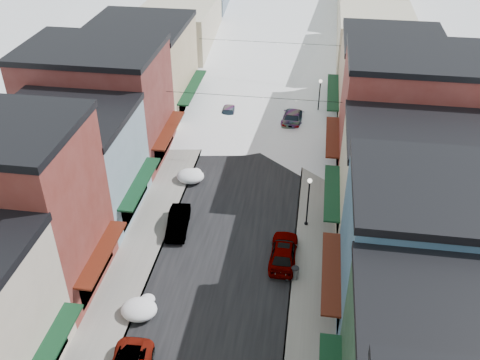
% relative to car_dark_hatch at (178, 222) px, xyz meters
% --- Properties ---
extents(road, '(10.00, 160.00, 0.01)m').
position_rel_car_dark_hatch_xyz_m(road, '(4.30, 32.39, -0.71)').
color(road, black).
rests_on(road, ground).
extents(sidewalk_left, '(3.20, 160.00, 0.15)m').
position_rel_car_dark_hatch_xyz_m(sidewalk_left, '(-2.30, 32.39, -0.64)').
color(sidewalk_left, gray).
rests_on(sidewalk_left, ground).
extents(sidewalk_right, '(3.20, 160.00, 0.15)m').
position_rel_car_dark_hatch_xyz_m(sidewalk_right, '(10.90, 32.39, -0.64)').
color(sidewalk_right, gray).
rests_on(sidewalk_right, ground).
extents(curb_left, '(0.10, 160.00, 0.15)m').
position_rel_car_dark_hatch_xyz_m(curb_left, '(-0.75, 32.39, -0.64)').
color(curb_left, slate).
rests_on(curb_left, ground).
extents(curb_right, '(0.10, 160.00, 0.15)m').
position_rel_car_dark_hatch_xyz_m(curb_right, '(9.35, 32.39, -0.64)').
color(curb_right, slate).
rests_on(curb_right, ground).
extents(bldg_l_brick_near, '(12.30, 8.20, 12.50)m').
position_rel_car_dark_hatch_xyz_m(bldg_l_brick_near, '(-9.39, -7.11, 5.54)').
color(bldg_l_brick_near, maroon).
rests_on(bldg_l_brick_near, ground).
extents(bldg_l_grayblue, '(11.30, 9.20, 9.00)m').
position_rel_car_dark_hatch_xyz_m(bldg_l_grayblue, '(-8.89, 1.39, 3.79)').
color(bldg_l_grayblue, '#7891A0').
rests_on(bldg_l_grayblue, ground).
extents(bldg_l_brick_far, '(13.30, 9.20, 11.00)m').
position_rel_car_dark_hatch_xyz_m(bldg_l_brick_far, '(-9.89, 10.39, 4.79)').
color(bldg_l_brick_far, maroon).
rests_on(bldg_l_brick_far, ground).
extents(bldg_l_tan, '(11.30, 11.20, 10.00)m').
position_rel_car_dark_hatch_xyz_m(bldg_l_tan, '(-8.89, 20.39, 4.29)').
color(bldg_l_tan, tan).
rests_on(bldg_l_tan, ground).
extents(bldg_r_blue, '(11.30, 9.20, 10.50)m').
position_rel_car_dark_hatch_xyz_m(bldg_r_blue, '(17.49, -6.61, 4.54)').
color(bldg_r_blue, '#345A77').
rests_on(bldg_r_blue, ground).
extents(bldg_r_cream, '(12.30, 9.20, 9.00)m').
position_rel_car_dark_hatch_xyz_m(bldg_r_cream, '(17.99, 2.39, 3.79)').
color(bldg_r_cream, '#BEB898').
rests_on(bldg_r_cream, ground).
extents(bldg_r_brick_far, '(13.30, 9.20, 11.50)m').
position_rel_car_dark_hatch_xyz_m(bldg_r_brick_far, '(18.49, 11.39, 5.04)').
color(bldg_r_brick_far, maroon).
rests_on(bldg_r_brick_far, ground).
extents(bldg_r_tan, '(11.30, 11.20, 9.50)m').
position_rel_car_dark_hatch_xyz_m(bldg_r_tan, '(17.49, 21.39, 4.04)').
color(bldg_r_tan, tan).
rests_on(bldg_r_tan, ground).
extents(overhead_cables, '(16.40, 15.04, 0.04)m').
position_rel_car_dark_hatch_xyz_m(overhead_cables, '(4.30, 19.89, 5.49)').
color(overhead_cables, black).
rests_on(overhead_cables, ground).
extents(car_dark_hatch, '(1.97, 4.47, 1.43)m').
position_rel_car_dark_hatch_xyz_m(car_dark_hatch, '(0.00, 0.00, 0.00)').
color(car_dark_hatch, black).
rests_on(car_dark_hatch, ground).
extents(car_silver_wagon, '(2.03, 4.71, 1.35)m').
position_rel_car_dark_hatch_xyz_m(car_silver_wagon, '(0.80, 19.40, -0.04)').
color(car_silver_wagon, '#A5A6AD').
rests_on(car_silver_wagon, ground).
extents(car_gray_suv, '(2.01, 4.89, 1.66)m').
position_rel_car_dark_hatch_xyz_m(car_gray_suv, '(8.60, -2.42, 0.12)').
color(car_gray_suv, '#A0A4A9').
rests_on(car_gray_suv, ground).
extents(car_black_sedan, '(2.64, 5.71, 1.62)m').
position_rel_car_dark_hatch_xyz_m(car_black_sedan, '(7.89, 19.77, 0.09)').
color(car_black_sedan, black).
rests_on(car_black_sedan, ground).
extents(car_lane_silver, '(2.47, 5.05, 1.66)m').
position_rel_car_dark_hatch_xyz_m(car_lane_silver, '(2.35, 23.42, 0.12)').
color(car_lane_silver, '#AFB1B8').
rests_on(car_lane_silver, ground).
extents(car_lane_white, '(2.45, 5.10, 1.40)m').
position_rel_car_dark_hatch_xyz_m(car_lane_white, '(5.64, 41.89, -0.01)').
color(car_lane_white, white).
rests_on(car_lane_white, ground).
extents(trash_can, '(0.56, 0.56, 0.94)m').
position_rel_car_dark_hatch_xyz_m(trash_can, '(9.58, -4.34, -0.08)').
color(trash_can, slate).
rests_on(trash_can, sidewalk_right).
extents(streetlamp_near, '(0.36, 0.36, 4.39)m').
position_rel_car_dark_hatch_xyz_m(streetlamp_near, '(10.10, 1.97, 2.20)').
color(streetlamp_near, black).
rests_on(streetlamp_near, sidewalk_right).
extents(streetlamp_far, '(0.39, 0.39, 4.65)m').
position_rel_car_dark_hatch_xyz_m(streetlamp_far, '(10.47, 20.71, 2.37)').
color(streetlamp_far, black).
rests_on(streetlamp_far, sidewalk_right).
extents(snow_pile_mid, '(2.43, 2.69, 1.03)m').
position_rel_car_dark_hatch_xyz_m(snow_pile_mid, '(-0.35, -9.08, -0.22)').
color(snow_pile_mid, white).
rests_on(snow_pile_mid, ground).
extents(snow_pile_far, '(2.51, 2.75, 1.06)m').
position_rel_car_dark_hatch_xyz_m(snow_pile_far, '(-0.58, 7.03, -0.21)').
color(snow_pile_far, white).
rests_on(snow_pile_far, ground).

